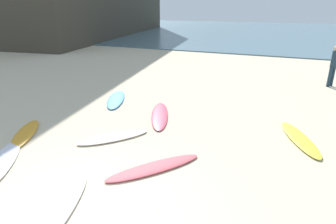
{
  "coord_description": "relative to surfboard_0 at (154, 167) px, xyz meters",
  "views": [
    {
      "loc": [
        2.94,
        -2.69,
        3.44
      ],
      "look_at": [
        -0.24,
        4.85,
        0.3
      ],
      "focal_mm": 29.99,
      "sensor_mm": 36.0,
      "label": 1
    }
  ],
  "objects": [
    {
      "name": "surfboard_1",
      "position": [
        -1.7,
        0.95,
        0.0
      ],
      "size": [
        1.71,
        1.85,
        0.07
      ],
      "primitive_type": "ellipsoid",
      "rotation": [
        0.0,
        0.0,
        -0.71
      ],
      "color": "#F4DCCA",
      "rests_on": "ground_plane"
    },
    {
      "name": "surfboard_3",
      "position": [
        -4.12,
        0.18,
        0.0
      ],
      "size": [
        1.46,
        1.91,
        0.08
      ],
      "primitive_type": "ellipsoid",
      "rotation": [
        0.0,
        0.0,
        3.7
      ],
      "color": "gold",
      "rests_on": "ground_plane"
    },
    {
      "name": "surfboard_2",
      "position": [
        3.02,
        2.83,
        0.0
      ],
      "size": [
        1.31,
        2.28,
        0.08
      ],
      "primitive_type": "ellipsoid",
      "rotation": [
        0.0,
        0.0,
        0.38
      ],
      "color": "yellow",
      "rests_on": "ground_plane"
    },
    {
      "name": "surfboard_5",
      "position": [
        -3.43,
        3.78,
        0.01
      ],
      "size": [
        1.48,
        2.29,
        0.09
      ],
      "primitive_type": "ellipsoid",
      "rotation": [
        0.0,
        0.0,
        3.58
      ],
      "color": "#4A96E1",
      "rests_on": "ground_plane"
    },
    {
      "name": "surfboard_4",
      "position": [
        -3.32,
        -1.21,
        0.01
      ],
      "size": [
        1.73,
        2.18,
        0.08
      ],
      "primitive_type": "ellipsoid",
      "rotation": [
        0.0,
        0.0,
        3.74
      ],
      "color": "white",
      "rests_on": "ground_plane"
    },
    {
      "name": "surfboard_6",
      "position": [
        -0.95,
        -2.0,
        0.01
      ],
      "size": [
        1.22,
        2.52,
        0.09
      ],
      "primitive_type": "ellipsoid",
      "rotation": [
        0.0,
        0.0,
        3.43
      ],
      "color": "white",
      "rests_on": "ground_plane"
    },
    {
      "name": "surfboard_8",
      "position": [
        -1.2,
        2.93,
        0.0
      ],
      "size": [
        1.45,
        2.47,
        0.08
      ],
      "primitive_type": "ellipsoid",
      "rotation": [
        0.0,
        0.0,
        3.54
      ],
      "color": "#E2465D",
      "rests_on": "ground_plane"
    },
    {
      "name": "beachgoer_near",
      "position": [
        4.33,
        9.21,
        0.98
      ],
      "size": [
        0.39,
        0.39,
        1.81
      ],
      "rotation": [
        0.0,
        0.0,
        0.89
      ],
      "color": "#1E3342",
      "rests_on": "ground_plane"
    },
    {
      "name": "ocean_water",
      "position": [
        -0.56,
        36.27,
        0.0
      ],
      "size": [
        120.0,
        40.0,
        0.08
      ],
      "primitive_type": "cube",
      "color": "slate",
      "rests_on": "ground_plane"
    },
    {
      "name": "surfboard_0",
      "position": [
        0.0,
        0.0,
        0.0
      ],
      "size": [
        1.8,
        2.08,
        0.07
      ],
      "primitive_type": "ellipsoid",
      "rotation": [
        0.0,
        0.0,
        -0.68
      ],
      "color": "#D75059",
      "rests_on": "ground_plane"
    }
  ]
}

